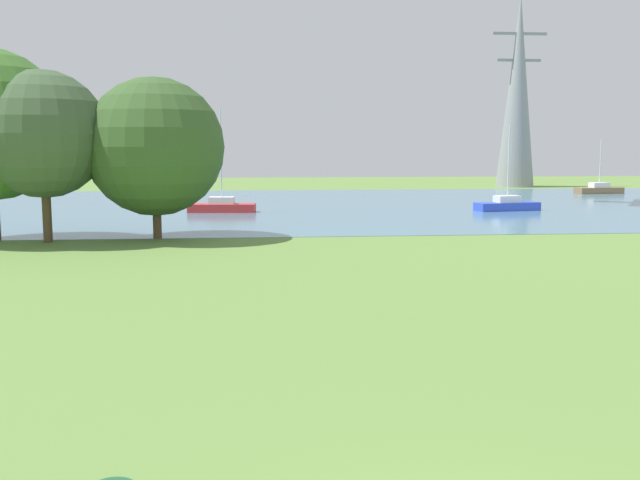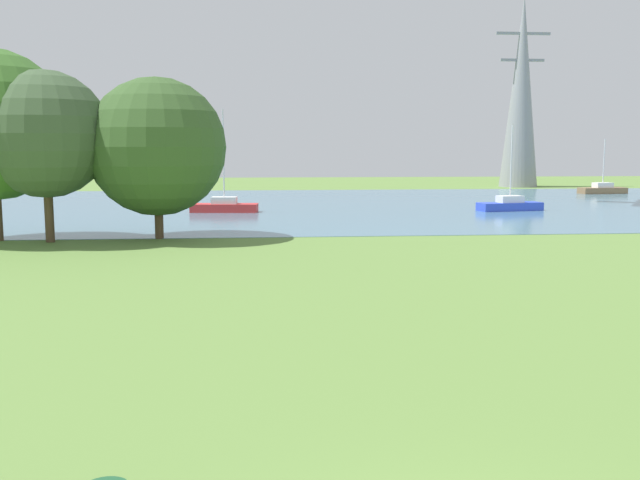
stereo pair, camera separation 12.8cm
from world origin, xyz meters
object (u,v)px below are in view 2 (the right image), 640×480
object	(u,v)px
sailboat_blue	(510,205)
tree_east_far	(45,134)
tree_east_near	(157,147)
electricity_pylon	(521,92)
sailboat_red	(224,206)
sailboat_brown	(602,189)

from	to	relation	value
sailboat_blue	tree_east_far	distance (m)	32.87
tree_east_near	electricity_pylon	xyz separation A→B (m)	(35.71, 44.59, 6.32)
electricity_pylon	sailboat_blue	bearing A→B (deg)	-111.39
tree_east_far	sailboat_red	bearing A→B (deg)	62.83
sailboat_blue	sailboat_brown	world-z (taller)	sailboat_blue
tree_east_far	tree_east_near	size ratio (longest dim) A/B	1.03
sailboat_red	tree_east_near	world-z (taller)	tree_east_near
sailboat_blue	electricity_pylon	bearing A→B (deg)	68.61
tree_east_near	sailboat_brown	bearing A→B (deg)	38.54
sailboat_brown	tree_east_far	bearing A→B (deg)	-144.11
sailboat_blue	sailboat_brown	distance (m)	23.82
electricity_pylon	sailboat_red	bearing A→B (deg)	-137.69
sailboat_red	sailboat_brown	bearing A→B (deg)	24.78
electricity_pylon	tree_east_far	bearing A→B (deg)	-132.00
sailboat_blue	tree_east_far	bearing A→B (deg)	-152.90
sailboat_red	sailboat_brown	world-z (taller)	sailboat_red
sailboat_brown	tree_east_near	distance (m)	50.87
sailboat_blue	sailboat_red	distance (m)	21.04
tree_east_far	tree_east_near	xyz separation A→B (m)	(5.25, 0.91, -0.61)
sailboat_blue	sailboat_brown	bearing A→B (deg)	47.92
sailboat_blue	tree_east_far	size ratio (longest dim) A/B	0.74
sailboat_red	electricity_pylon	bearing A→B (deg)	42.31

